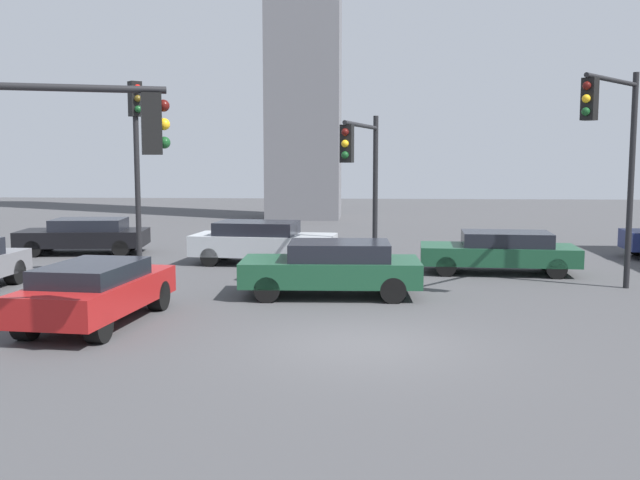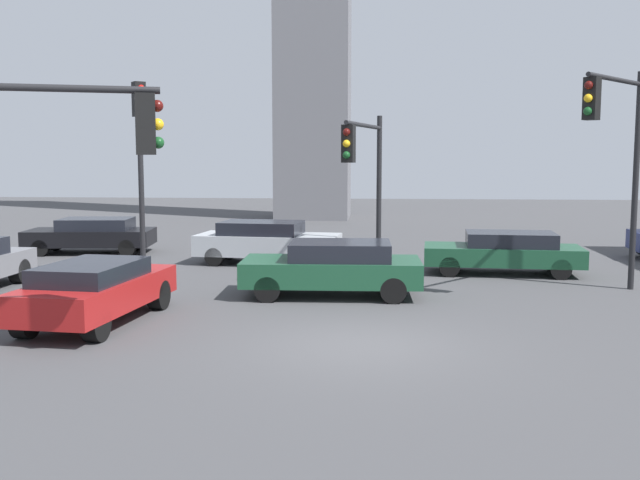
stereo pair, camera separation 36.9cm
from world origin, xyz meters
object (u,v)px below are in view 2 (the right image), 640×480
at_px(car_3, 334,267).
at_px(traffic_light_3, 57,162).
at_px(traffic_light_0, 140,144).
at_px(car_4, 96,289).
at_px(traffic_light_2, 365,163).
at_px(car_1, 92,234).
at_px(car_0, 504,251).
at_px(car_6, 267,241).
at_px(traffic_light_1, 617,137).

bearing_deg(car_3, traffic_light_3, 59.49).
height_order(traffic_light_0, car_4, traffic_light_0).
height_order(traffic_light_2, car_1, traffic_light_2).
bearing_deg(car_0, car_4, 41.27).
height_order(traffic_light_3, car_4, traffic_light_3).
bearing_deg(car_0, traffic_light_3, 55.43).
distance_m(car_1, car_6, 7.32).
relative_size(traffic_light_3, car_3, 1.06).
bearing_deg(traffic_light_3, traffic_light_2, 44.93).
xyz_separation_m(traffic_light_3, car_3, (3.99, 7.30, -2.75)).
bearing_deg(car_3, car_6, -66.49).
height_order(traffic_light_0, car_3, traffic_light_0).
relative_size(traffic_light_3, car_1, 1.03).
distance_m(car_0, car_4, 12.53).
height_order(traffic_light_2, car_3, traffic_light_2).
relative_size(traffic_light_2, car_4, 1.04).
height_order(traffic_light_1, car_3, traffic_light_1).
height_order(car_1, car_6, car_6).
bearing_deg(car_3, traffic_light_0, -23.41).
relative_size(traffic_light_3, car_6, 1.00).
xyz_separation_m(traffic_light_3, car_1, (-5.64, 15.03, -2.80)).
bearing_deg(car_3, traffic_light_1, -177.63).
xyz_separation_m(traffic_light_0, car_1, (-3.80, 5.43, -3.28)).
distance_m(traffic_light_3, car_1, 16.30).
distance_m(car_4, car_6, 9.42).
relative_size(car_3, car_6, 0.94).
relative_size(traffic_light_3, car_4, 1.05).
xyz_separation_m(traffic_light_1, traffic_light_3, (-11.13, -7.83, -0.59)).
relative_size(traffic_light_1, car_3, 1.26).
bearing_deg(car_1, traffic_light_0, 118.37).
distance_m(traffic_light_0, traffic_light_2, 6.59).
bearing_deg(car_0, traffic_light_1, 125.01).
relative_size(car_3, car_4, 0.99).
distance_m(traffic_light_3, car_6, 13.23).
distance_m(traffic_light_1, car_6, 11.50).
bearing_deg(car_1, car_4, 105.99).
bearing_deg(car_3, car_0, -143.05).
bearing_deg(car_4, car_3, -48.53).
bearing_deg(car_6, traffic_light_1, -21.28).
xyz_separation_m(traffic_light_0, traffic_light_3, (1.85, -9.60, -0.48)).
height_order(car_1, car_4, car_4).
height_order(traffic_light_2, car_0, traffic_light_2).
xyz_separation_m(traffic_light_0, car_4, (0.90, -5.87, -3.24)).
xyz_separation_m(car_1, car_6, (6.99, -2.17, 0.06)).
xyz_separation_m(traffic_light_3, car_6, (1.34, 12.87, -2.75)).
height_order(traffic_light_1, car_1, traffic_light_1).
relative_size(car_0, car_4, 1.04).
height_order(car_0, car_4, car_4).
height_order(traffic_light_0, car_1, traffic_light_0).
height_order(traffic_light_0, traffic_light_2, traffic_light_0).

